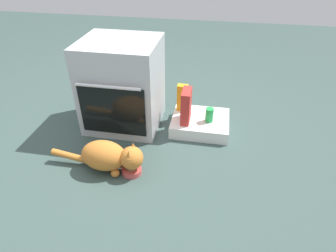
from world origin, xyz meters
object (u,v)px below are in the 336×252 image
at_px(cat, 109,156).
at_px(juice_carton, 182,98).
at_px(pantry_cabinet, 200,123).
at_px(oven, 122,85).
at_px(food_bowl, 132,170).
at_px(cereal_box, 186,106).
at_px(soda_can, 209,115).

relative_size(cat, juice_carton, 2.91).
bearing_deg(pantry_cabinet, oven, -178.59).
bearing_deg(food_bowl, cereal_box, 62.18).
relative_size(oven, cat, 1.05).
bearing_deg(pantry_cabinet, cereal_box, -152.13).
bearing_deg(cereal_box, juice_carton, 107.59).
bearing_deg(oven, cereal_box, -4.96).
height_order(food_bowl, juice_carton, juice_carton).
height_order(soda_can, cereal_box, cereal_box).
bearing_deg(pantry_cabinet, food_bowl, -123.51).
bearing_deg(juice_carton, cereal_box, -72.41).
distance_m(pantry_cabinet, cereal_box, 0.24).
distance_m(cat, soda_can, 0.89).
xyz_separation_m(oven, food_bowl, (0.24, -0.63, -0.34)).
distance_m(food_bowl, cereal_box, 0.69).
bearing_deg(soda_can, cereal_box, -171.87).
bearing_deg(cat, soda_can, 44.79).
xyz_separation_m(pantry_cabinet, soda_can, (0.07, -0.04, 0.11)).
distance_m(oven, cat, 0.67).
bearing_deg(pantry_cabinet, soda_can, -26.34).
height_order(pantry_cabinet, cereal_box, cereal_box).
bearing_deg(juice_carton, soda_can, -30.22).
height_order(cat, cereal_box, cereal_box).
bearing_deg(cat, juice_carton, 63.52).
relative_size(oven, juice_carton, 3.06).
xyz_separation_m(food_bowl, cat, (-0.16, 0.01, 0.10)).
bearing_deg(cereal_box, soda_can, 8.13).
bearing_deg(soda_can, juice_carton, 149.78).
xyz_separation_m(oven, pantry_cabinet, (0.66, 0.02, -0.31)).
xyz_separation_m(pantry_cabinet, cereal_box, (-0.12, -0.06, 0.19)).
bearing_deg(soda_can, oven, 178.47).
relative_size(cat, cereal_box, 2.49).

